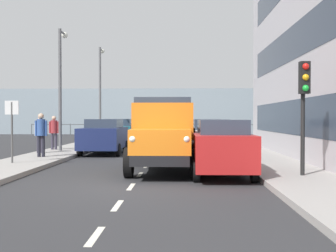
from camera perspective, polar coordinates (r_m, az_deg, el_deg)
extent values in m
plane|color=#2D2D30|center=(22.09, -1.63, -3.55)|extent=(80.00, 80.00, 0.00)
cube|color=#9E9993|center=(22.30, 10.32, -3.33)|extent=(2.32, 45.09, 0.15)
cube|color=#9E9993|center=(22.82, -13.30, -3.24)|extent=(2.32, 45.09, 0.15)
cube|color=silver|center=(6.78, -9.53, -14.05)|extent=(0.12, 1.10, 0.01)
cube|color=silver|center=(8.97, -6.66, -10.32)|extent=(0.12, 1.10, 0.01)
cube|color=silver|center=(11.30, -4.87, -7.94)|extent=(0.12, 1.10, 0.01)
cube|color=silver|center=(13.65, -3.72, -6.39)|extent=(0.12, 1.10, 0.01)
cube|color=silver|center=(16.03, -2.91, -5.28)|extent=(0.12, 1.10, 0.01)
cube|color=silver|center=(18.55, -2.27, -4.42)|extent=(0.12, 1.10, 0.01)
cube|color=silver|center=(21.35, -1.75, -3.70)|extent=(0.12, 1.10, 0.01)
cube|color=silver|center=(24.08, -1.36, -3.16)|extent=(0.12, 1.10, 0.01)
cube|color=silver|center=(26.33, -1.09, -2.80)|extent=(0.12, 1.10, 0.01)
cube|color=silver|center=(29.13, -0.82, -2.43)|extent=(0.12, 1.10, 0.01)
cube|color=silver|center=(31.84, -0.61, -2.14)|extent=(0.12, 1.10, 0.01)
cube|color=silver|center=(34.58, -0.42, -1.89)|extent=(0.12, 1.10, 0.01)
cube|color=silver|center=(37.16, -0.28, -1.68)|extent=(0.12, 1.10, 0.01)
cube|color=silver|center=(39.66, -0.15, -1.51)|extent=(0.12, 1.10, 0.01)
cube|color=silver|center=(42.08, -0.04, -1.36)|extent=(0.12, 1.10, 0.01)
cube|color=#2D3847|center=(17.69, 16.52, 1.10)|extent=(0.08, 16.98, 1.40)
cube|color=#2D3847|center=(17.95, 16.57, 10.72)|extent=(0.08, 16.98, 1.40)
cube|color=#84939E|center=(47.55, 0.16, 1.92)|extent=(80.00, 0.80, 5.00)
cylinder|color=#4C5156|center=(45.75, 17.84, -0.47)|extent=(0.08, 0.08, 1.20)
cylinder|color=#4C5156|center=(45.23, 15.41, -0.48)|extent=(0.08, 0.08, 1.20)
cylinder|color=#4C5156|center=(44.80, 12.92, -0.48)|extent=(0.08, 0.08, 1.20)
cylinder|color=#4C5156|center=(44.45, 10.39, -0.48)|extent=(0.08, 0.08, 1.20)
cylinder|color=#4C5156|center=(44.20, 7.83, -0.49)|extent=(0.08, 0.08, 1.20)
cylinder|color=#4C5156|center=(44.03, 5.24, -0.49)|extent=(0.08, 0.08, 1.20)
cylinder|color=#4C5156|center=(43.95, 2.64, -0.49)|extent=(0.08, 0.08, 1.20)
cylinder|color=#4C5156|center=(43.96, 0.03, -0.48)|extent=(0.08, 0.08, 1.20)
cylinder|color=#4C5156|center=(44.07, -2.57, -0.48)|extent=(0.08, 0.08, 1.20)
cylinder|color=#4C5156|center=(44.26, -5.15, -0.48)|extent=(0.08, 0.08, 1.20)
cylinder|color=#4C5156|center=(44.54, -7.71, -0.47)|extent=(0.08, 0.08, 1.20)
cylinder|color=#4C5156|center=(44.91, -10.22, -0.47)|extent=(0.08, 0.08, 1.20)
cylinder|color=#4C5156|center=(45.37, -12.70, -0.46)|extent=(0.08, 0.08, 1.20)
cylinder|color=#4C5156|center=(45.91, -15.12, -0.46)|extent=(0.08, 0.08, 1.20)
cylinder|color=#4C5156|center=(46.53, -17.47, -0.45)|extent=(0.08, 0.08, 1.20)
cube|color=#4C5156|center=(43.95, 0.03, 0.19)|extent=(28.00, 0.08, 0.08)
cube|color=black|center=(14.52, -0.58, -3.58)|extent=(1.64, 5.60, 0.30)
cube|color=orange|center=(12.65, -0.92, -1.99)|extent=(1.72, 1.90, 0.70)
cube|color=silver|center=(11.75, -1.12, -2.37)|extent=(1.16, 0.08, 0.56)
sphere|color=white|center=(11.73, 2.47, -1.74)|extent=(0.20, 0.20, 0.20)
sphere|color=white|center=(11.81, -4.69, -1.72)|extent=(0.20, 0.20, 0.20)
cube|color=orange|center=(14.14, -0.64, 0.66)|extent=(1.93, 1.34, 1.15)
cube|color=#2D3847|center=(14.14, -0.64, 2.58)|extent=(1.79, 1.23, 0.56)
cube|color=#2D2319|center=(15.85, -0.39, -2.36)|extent=(2.10, 2.80, 0.16)
cube|color=black|center=(15.83, 3.26, -1.20)|extent=(0.08, 2.80, 0.56)
cube|color=black|center=(15.90, -4.02, -1.19)|extent=(0.08, 2.80, 0.56)
cylinder|color=black|center=(12.86, 3.44, -4.85)|extent=(0.24, 0.90, 0.90)
cylinder|color=black|center=(12.94, -5.17, -4.81)|extent=(0.24, 0.90, 0.90)
cylinder|color=black|center=(16.06, 3.09, -3.67)|extent=(0.24, 0.90, 0.90)
cylinder|color=black|center=(16.13, -3.80, -3.65)|extent=(0.24, 0.90, 0.90)
cube|color=#B21E1E|center=(13.31, 6.99, -3.14)|extent=(1.68, 4.07, 1.00)
cube|color=#2D3847|center=(13.08, 7.08, -0.10)|extent=(1.38, 2.24, 0.42)
cylinder|color=black|center=(14.56, 3.39, -4.75)|extent=(0.18, 0.60, 0.60)
cylinder|color=black|center=(14.70, 9.64, -4.71)|extent=(0.18, 0.60, 0.60)
cylinder|color=black|center=(12.06, 3.75, -5.96)|extent=(0.18, 0.60, 0.60)
cylinder|color=black|center=(12.22, 11.29, -5.88)|extent=(0.18, 0.60, 0.60)
cube|color=white|center=(18.34, 5.54, -1.99)|extent=(1.69, 3.98, 1.00)
cube|color=#2D3847|center=(18.12, 5.58, 0.22)|extent=(1.39, 2.19, 0.42)
cylinder|color=black|center=(19.57, 2.94, -3.27)|extent=(0.18, 0.60, 0.60)
cylinder|color=black|center=(19.67, 7.63, -3.25)|extent=(0.18, 0.60, 0.60)
cylinder|color=black|center=(17.11, 3.12, -3.89)|extent=(0.18, 0.60, 0.60)
cylinder|color=black|center=(17.23, 8.48, -3.86)|extent=(0.18, 0.60, 0.60)
cube|color=#B7BABF|center=(23.13, 4.74, -1.36)|extent=(1.83, 4.36, 1.00)
cube|color=#2D3847|center=(22.91, 4.77, 0.39)|extent=(1.50, 2.40, 0.42)
cylinder|color=black|center=(24.48, 2.54, -2.40)|extent=(0.18, 0.60, 0.60)
cylinder|color=black|center=(24.56, 6.59, -2.40)|extent=(0.18, 0.60, 0.60)
cylinder|color=black|center=(21.78, 2.65, -2.83)|extent=(0.18, 0.60, 0.60)
cylinder|color=black|center=(21.88, 7.20, -2.82)|extent=(0.18, 0.60, 0.60)
cube|color=navy|center=(21.59, -8.41, -1.54)|extent=(1.88, 4.23, 1.00)
cube|color=#2D3847|center=(21.77, -8.32, 0.35)|extent=(1.54, 2.33, 0.42)
cylinder|color=black|center=(20.18, -6.56, -3.14)|extent=(0.18, 0.60, 0.60)
cylinder|color=black|center=(20.52, -11.51, -3.09)|extent=(0.18, 0.60, 0.60)
cylinder|color=black|center=(22.78, -5.61, -2.66)|extent=(0.18, 0.60, 0.60)
cylinder|color=black|center=(23.07, -10.02, -2.63)|extent=(0.18, 0.60, 0.60)
cube|color=#1E6670|center=(26.90, -6.40, -1.03)|extent=(1.84, 4.47, 1.00)
cube|color=#2D3847|center=(27.08, -6.34, 0.49)|extent=(1.51, 2.46, 0.42)
cylinder|color=black|center=(25.44, -4.89, -2.27)|extent=(0.18, 0.60, 0.60)
cylinder|color=black|center=(25.70, -8.76, -2.25)|extent=(0.18, 0.60, 0.60)
cylinder|color=black|center=(28.19, -4.24, -1.95)|extent=(0.18, 0.60, 0.60)
cylinder|color=black|center=(28.42, -7.74, -1.93)|extent=(0.18, 0.60, 0.60)
cylinder|color=black|center=(18.87, -16.06, -2.58)|extent=(0.14, 0.14, 0.88)
cylinder|color=black|center=(18.93, -16.58, -2.57)|extent=(0.14, 0.14, 0.88)
cylinder|color=#2D4C8C|center=(18.87, -16.33, -0.17)|extent=(0.34, 0.34, 0.70)
cylinder|color=#2D4C8C|center=(18.80, -15.70, -0.28)|extent=(0.09, 0.09, 0.64)
cylinder|color=#2D4C8C|center=(18.94, -16.97, -0.28)|extent=(0.09, 0.09, 0.64)
sphere|color=tan|center=(18.87, -16.34, 1.25)|extent=(0.24, 0.24, 0.24)
cylinder|color=#383342|center=(21.02, -16.21, -2.32)|extent=(0.14, 0.14, 0.80)
cylinder|color=#383342|center=(21.08, -16.67, -2.31)|extent=(0.14, 0.14, 0.80)
cylinder|color=silver|center=(21.02, -16.45, -0.35)|extent=(0.34, 0.34, 0.64)
cylinder|color=silver|center=(20.95, -15.88, -0.44)|extent=(0.09, 0.09, 0.59)
cylinder|color=silver|center=(21.09, -17.02, -0.44)|extent=(0.09, 0.09, 0.59)
sphere|color=tan|center=(21.01, -16.46, 0.81)|extent=(0.22, 0.22, 0.22)
cylinder|color=#383342|center=(23.16, -14.52, -1.96)|extent=(0.14, 0.14, 0.84)
cylinder|color=#383342|center=(23.21, -14.95, -1.95)|extent=(0.14, 0.14, 0.84)
cylinder|color=maroon|center=(23.16, -14.74, -0.10)|extent=(0.34, 0.34, 0.67)
cylinder|color=maroon|center=(23.10, -14.22, -0.18)|extent=(0.09, 0.09, 0.61)
cylinder|color=maroon|center=(23.22, -15.26, -0.18)|extent=(0.09, 0.09, 0.61)
sphere|color=tan|center=(23.15, -14.75, 1.01)|extent=(0.23, 0.23, 0.23)
cylinder|color=black|center=(12.86, 17.28, 0.91)|extent=(0.12, 0.12, 3.20)
cube|color=black|center=(12.78, 17.48, 6.07)|extent=(0.28, 0.24, 0.90)
sphere|color=red|center=(12.69, 17.63, 7.47)|extent=(0.18, 0.18, 0.18)
sphere|color=orange|center=(12.66, 17.63, 6.12)|extent=(0.18, 0.18, 0.18)
sphere|color=green|center=(12.64, 17.62, 4.76)|extent=(0.18, 0.18, 0.18)
cylinder|color=#59595B|center=(22.27, -14.00, 4.64)|extent=(0.16, 0.16, 6.06)
cylinder|color=#59595B|center=(23.07, -13.72, 11.85)|extent=(0.10, 0.90, 0.10)
sphere|color=silver|center=(23.49, -13.42, 11.53)|extent=(0.32, 0.32, 0.32)
cylinder|color=#59595B|center=(31.19, -8.92, 4.16)|extent=(0.16, 0.16, 6.64)
cylinder|color=#59595B|center=(31.96, -8.78, 9.89)|extent=(0.10, 0.90, 0.10)
sphere|color=silver|center=(32.39, -8.64, 9.68)|extent=(0.32, 0.32, 0.32)
cylinder|color=#4C4C4C|center=(16.64, -19.80, -0.81)|extent=(0.07, 0.07, 2.20)
cube|color=silver|center=(16.64, -19.82, 2.29)|extent=(0.50, 0.04, 0.50)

